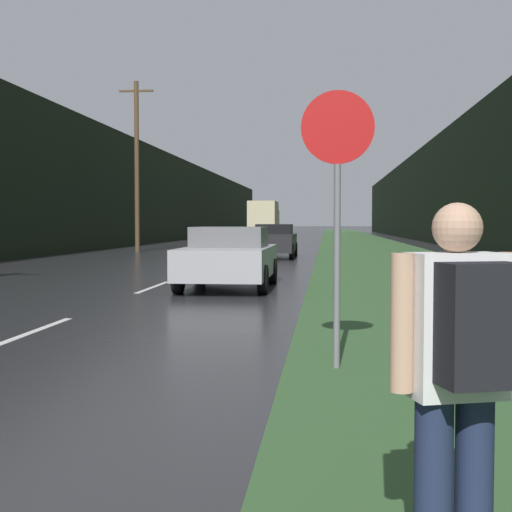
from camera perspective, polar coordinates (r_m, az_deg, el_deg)
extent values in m
cube|color=#33562D|center=(41.32, 9.22, 0.57)|extent=(6.00, 240.00, 0.02)
cube|color=silver|center=(10.29, -17.68, -5.89)|extent=(0.12, 3.00, 0.01)
cube|color=silver|center=(16.90, -8.23, -2.47)|extent=(0.12, 3.00, 0.01)
cube|color=silver|center=(23.74, -4.17, -0.97)|extent=(0.12, 3.00, 0.01)
cube|color=silver|center=(30.65, -1.93, -0.14)|extent=(0.12, 3.00, 0.01)
cube|color=silver|center=(37.59, -0.52, 0.39)|extent=(0.12, 3.00, 0.01)
cube|color=black|center=(53.04, -9.30, 4.87)|extent=(2.00, 140.00, 7.13)
cube|color=black|center=(51.97, 15.21, 5.11)|extent=(2.00, 140.00, 7.59)
cylinder|color=#4C3823|center=(37.93, -9.51, 7.05)|extent=(0.24, 0.24, 8.85)
cube|color=#4C3823|center=(38.43, -9.56, 12.90)|extent=(1.80, 0.10, 0.10)
cylinder|color=slate|center=(7.34, 6.49, -0.92)|extent=(0.07, 0.07, 2.11)
cylinder|color=#B71414|center=(7.39, 6.55, 10.21)|extent=(0.75, 0.02, 0.75)
cylinder|color=#1E2847|center=(3.13, 13.99, -18.20)|extent=(0.16, 0.16, 0.81)
cylinder|color=#1E2847|center=(3.20, 17.03, -17.73)|extent=(0.16, 0.16, 0.81)
cube|color=white|center=(2.99, 15.70, -5.35)|extent=(0.42, 0.31, 0.58)
sphere|color=tan|center=(2.96, 15.80, 2.20)|extent=(0.20, 0.20, 0.20)
cylinder|color=tan|center=(2.89, 11.59, -5.25)|extent=(0.09, 0.09, 0.55)
cylinder|color=tan|center=(3.10, 19.54, -4.82)|extent=(0.09, 0.09, 0.55)
cube|color=black|center=(2.81, 17.52, -5.27)|extent=(0.34, 0.26, 0.47)
cube|color=#9E9EA3|center=(16.42, -2.19, -0.44)|extent=(1.92, 4.27, 0.68)
cube|color=#5E5E61|center=(16.61, -2.10, 1.55)|extent=(1.63, 1.92, 0.46)
cylinder|color=black|center=(15.03, 0.56, -1.90)|extent=(0.20, 0.62, 0.62)
cylinder|color=black|center=(15.30, -6.25, -1.84)|extent=(0.20, 0.62, 0.62)
cylinder|color=black|center=(17.66, 1.33, -1.22)|extent=(0.20, 0.62, 0.62)
cylinder|color=black|center=(17.89, -4.50, -1.18)|extent=(0.20, 0.62, 0.62)
cube|color=black|center=(30.62, 1.47, 1.08)|extent=(1.75, 4.77, 0.74)
cube|color=black|center=(30.84, 1.50, 2.17)|extent=(1.48, 2.15, 0.42)
cylinder|color=black|center=(29.10, 2.88, 0.33)|extent=(0.20, 0.64, 0.64)
cylinder|color=black|center=(29.23, -0.37, 0.34)|extent=(0.20, 0.64, 0.64)
cylinder|color=black|center=(32.06, 3.14, 0.55)|extent=(0.20, 0.64, 0.64)
cylinder|color=black|center=(32.17, 0.18, 0.56)|extent=(0.20, 0.64, 0.64)
cube|color=#6E684F|center=(69.79, 0.86, 2.72)|extent=(2.36, 2.10, 2.30)
cube|color=tan|center=(66.15, 0.59, 3.06)|extent=(2.48, 5.20, 3.07)
cylinder|color=black|center=(69.70, -0.12, 1.82)|extent=(0.28, 0.90, 0.90)
cylinder|color=black|center=(69.50, 1.81, 1.81)|extent=(0.28, 0.90, 0.90)
cylinder|color=black|center=(64.98, -0.55, 1.75)|extent=(0.28, 0.90, 0.90)
cylinder|color=black|center=(64.77, 1.53, 1.75)|extent=(0.28, 0.90, 0.90)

